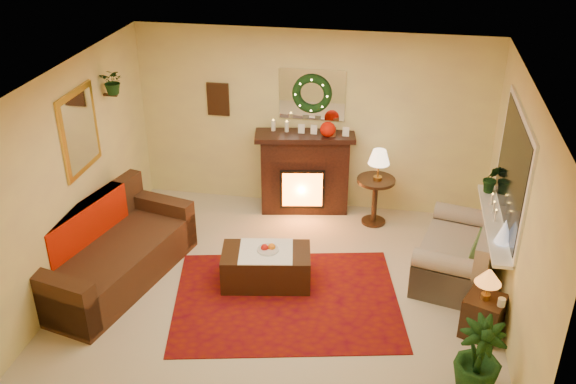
% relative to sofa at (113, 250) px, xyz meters
% --- Properties ---
extents(floor, '(5.00, 5.00, 0.00)m').
position_rel_sofa_xyz_m(floor, '(2.04, 0.15, -0.43)').
color(floor, beige).
rests_on(floor, ground).
extents(ceiling, '(5.00, 5.00, 0.00)m').
position_rel_sofa_xyz_m(ceiling, '(2.04, 0.15, 2.17)').
color(ceiling, white).
rests_on(ceiling, ground).
extents(wall_back, '(5.00, 5.00, 0.00)m').
position_rel_sofa_xyz_m(wall_back, '(2.04, 2.40, 0.87)').
color(wall_back, '#EFD88C').
rests_on(wall_back, ground).
extents(wall_front, '(5.00, 5.00, 0.00)m').
position_rel_sofa_xyz_m(wall_front, '(2.04, -2.10, 0.87)').
color(wall_front, '#EFD88C').
rests_on(wall_front, ground).
extents(wall_left, '(4.50, 4.50, 0.00)m').
position_rel_sofa_xyz_m(wall_left, '(-0.46, 0.15, 0.87)').
color(wall_left, '#EFD88C').
rests_on(wall_left, ground).
extents(wall_right, '(4.50, 4.50, 0.00)m').
position_rel_sofa_xyz_m(wall_right, '(4.54, 0.15, 0.87)').
color(wall_right, '#EFD88C').
rests_on(wall_right, ground).
extents(area_rug, '(2.94, 2.44, 0.01)m').
position_rel_sofa_xyz_m(area_rug, '(2.12, -0.03, -0.42)').
color(area_rug, maroon).
rests_on(area_rug, floor).
extents(sofa, '(1.45, 2.35, 0.94)m').
position_rel_sofa_xyz_m(sofa, '(0.00, 0.00, 0.00)').
color(sofa, '#43291C').
rests_on(sofa, floor).
extents(red_throw, '(0.87, 1.41, 0.02)m').
position_rel_sofa_xyz_m(red_throw, '(-0.04, 0.18, 0.02)').
color(red_throw, red).
rests_on(red_throw, sofa).
extents(fireplace, '(1.28, 0.59, 1.13)m').
position_rel_sofa_xyz_m(fireplace, '(1.98, 2.19, 0.12)').
color(fireplace, black).
rests_on(fireplace, floor).
extents(poinsettia, '(0.21, 0.21, 0.21)m').
position_rel_sofa_xyz_m(poinsettia, '(2.30, 2.14, 0.87)').
color(poinsettia, '#C61000').
rests_on(poinsettia, fireplace).
extents(mantel_candle_a, '(0.06, 0.06, 0.18)m').
position_rel_sofa_xyz_m(mantel_candle_a, '(1.52, 2.21, 0.83)').
color(mantel_candle_a, '#FFF5CD').
rests_on(mantel_candle_a, fireplace).
extents(mantel_candle_b, '(0.06, 0.06, 0.18)m').
position_rel_sofa_xyz_m(mantel_candle_b, '(1.72, 2.20, 0.83)').
color(mantel_candle_b, white).
rests_on(mantel_candle_b, fireplace).
extents(mantel_mirror, '(0.92, 0.02, 0.72)m').
position_rel_sofa_xyz_m(mantel_mirror, '(2.04, 2.38, 1.27)').
color(mantel_mirror, white).
rests_on(mantel_mirror, wall_back).
extents(wreath, '(0.55, 0.11, 0.55)m').
position_rel_sofa_xyz_m(wreath, '(2.04, 2.34, 1.29)').
color(wreath, '#194719').
rests_on(wreath, wall_back).
extents(wall_art, '(0.32, 0.03, 0.48)m').
position_rel_sofa_xyz_m(wall_art, '(0.69, 2.38, 1.12)').
color(wall_art, '#381E11').
rests_on(wall_art, wall_back).
extents(gold_mirror, '(0.03, 0.84, 1.00)m').
position_rel_sofa_xyz_m(gold_mirror, '(-0.44, 0.45, 1.32)').
color(gold_mirror, gold).
rests_on(gold_mirror, wall_left).
extents(hanging_plant, '(0.33, 0.28, 0.36)m').
position_rel_sofa_xyz_m(hanging_plant, '(-0.30, 1.20, 1.54)').
color(hanging_plant, '#194719').
rests_on(hanging_plant, wall_left).
extents(loveseat, '(1.15, 1.60, 0.84)m').
position_rel_sofa_xyz_m(loveseat, '(4.08, 0.87, -0.01)').
color(loveseat, '#806B54').
rests_on(loveseat, floor).
extents(window_frame, '(0.03, 1.86, 1.36)m').
position_rel_sofa_xyz_m(window_frame, '(4.53, 0.70, 1.12)').
color(window_frame, white).
rests_on(window_frame, wall_right).
extents(window_glass, '(0.02, 1.70, 1.22)m').
position_rel_sofa_xyz_m(window_glass, '(4.51, 0.70, 1.12)').
color(window_glass, black).
rests_on(window_glass, wall_right).
extents(window_sill, '(0.22, 1.86, 0.04)m').
position_rel_sofa_xyz_m(window_sill, '(4.42, 0.70, 0.44)').
color(window_sill, white).
rests_on(window_sill, wall_right).
extents(mini_tree, '(0.18, 0.18, 0.27)m').
position_rel_sofa_xyz_m(mini_tree, '(4.45, 0.23, 0.61)').
color(mini_tree, white).
rests_on(mini_tree, window_sill).
extents(sill_plant, '(0.27, 0.22, 0.49)m').
position_rel_sofa_xyz_m(sill_plant, '(4.44, 1.43, 0.65)').
color(sill_plant, '#246226').
rests_on(sill_plant, window_sill).
extents(side_table_round, '(0.66, 0.66, 0.69)m').
position_rel_sofa_xyz_m(side_table_round, '(3.01, 1.97, -0.11)').
color(side_table_round, black).
rests_on(side_table_round, floor).
extents(lamp_cream, '(0.29, 0.29, 0.45)m').
position_rel_sofa_xyz_m(lamp_cream, '(3.03, 1.94, 0.45)').
color(lamp_cream, '#FFD8A6').
rests_on(lamp_cream, side_table_round).
extents(end_table_square, '(0.51, 0.51, 0.48)m').
position_rel_sofa_xyz_m(end_table_square, '(4.30, -0.25, -0.16)').
color(end_table_square, '#492A0F').
rests_on(end_table_square, floor).
extents(lamp_tiffany, '(0.28, 0.28, 0.41)m').
position_rel_sofa_xyz_m(lamp_tiffany, '(4.29, -0.26, 0.31)').
color(lamp_tiffany, gold).
rests_on(lamp_tiffany, end_table_square).
extents(coffee_table, '(1.14, 0.75, 0.44)m').
position_rel_sofa_xyz_m(coffee_table, '(1.81, 0.27, -0.22)').
color(coffee_table, '#391B11').
rests_on(coffee_table, floor).
extents(fruit_bowl, '(0.25, 0.25, 0.06)m').
position_rel_sofa_xyz_m(fruit_bowl, '(1.84, 0.28, 0.02)').
color(fruit_bowl, silver).
rests_on(fruit_bowl, coffee_table).
extents(floor_palm, '(1.55, 1.55, 2.43)m').
position_rel_sofa_xyz_m(floor_palm, '(4.16, -1.11, 0.02)').
color(floor_palm, '#143416').
rests_on(floor_palm, floor).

